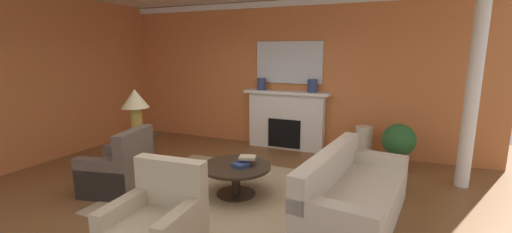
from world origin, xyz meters
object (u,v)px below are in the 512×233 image
Objects in this scene: vase_mantel_left at (261,84)px; mantel_mirror at (289,62)px; fireplace at (286,121)px; armchair_near_window at (119,171)px; vase_tall_corner at (363,144)px; potted_plant at (399,143)px; armchair_facing_fireplace at (157,228)px; table_lamp at (135,103)px; coffee_table at (236,173)px; side_table at (139,152)px; vase_mantel_right at (312,86)px; sofa at (352,197)px.

mantel_mirror is at bearing 17.18° from vase_mantel_left.
fireplace reaches higher than armchair_near_window.
vase_tall_corner is 0.82× the size of potted_plant.
vase_tall_corner is at bearing 41.73° from armchair_near_window.
armchair_near_window is at bearing 145.97° from armchair_facing_fireplace.
vase_tall_corner is (3.16, 2.82, 0.03)m from armchair_near_window.
armchair_near_window is at bearing -138.27° from vase_tall_corner.
vase_mantel_left reaches higher than table_lamp.
mantel_mirror is at bearing 91.97° from coffee_table.
table_lamp is 1.10× the size of vase_tall_corner.
side_table is (-0.20, 0.63, 0.09)m from armchair_near_window.
armchair_facing_fireplace is at bearing -97.19° from vase_mantel_right.
armchair_facing_fireplace reaches higher than side_table.
vase_mantel_right is (0.55, -0.05, 0.78)m from fireplace.
vase_mantel_left is (-0.55, -0.17, -0.46)m from mantel_mirror.
fireplace is 7.29× the size of vase_mantel_left.
sofa is 3.14× the size of side_table.
fireplace reaches higher than coffee_table.
sofa is 3.31m from armchair_near_window.
potted_plant is (2.21, -0.56, -0.09)m from fireplace.
mantel_mirror is 2.09× the size of vase_tall_corner.
vase_tall_corner is at bearing 33.02° from table_lamp.
fireplace is 2.65× the size of vase_tall_corner.
vase_mantel_right is at bearing 46.64° from table_lamp.
side_table is 2.88m from vase_mantel_left.
fireplace is at bearing 5.15° from vase_mantel_left.
armchair_near_window is 1.90m from armchair_facing_fireplace.
vase_mantel_left is at bearing 173.40° from vase_tall_corner.
potted_plant reaches higher than vase_tall_corner.
side_table is at bearing -116.22° from vase_mantel_left.
side_table is at bearing -133.36° from vase_mantel_right.
fireplace is at bearing 63.58° from armchair_near_window.
vase_mantel_right reaches higher than armchair_facing_fireplace.
side_table is 4.41m from potted_plant.
side_table is (-3.48, 0.16, 0.10)m from sofa.
sofa is 8.89× the size of vase_mantel_left.
potted_plant is at bearing 76.95° from sofa.
fireplace reaches higher than armchair_facing_fireplace.
coffee_table is 2.75m from vase_mantel_right.
vase_mantel_left is at bearing 71.97° from armchair_near_window.
potted_plant is at bearing 34.26° from armchair_near_window.
table_lamp reaches higher than vase_tall_corner.
armchair_facing_fireplace is at bearing -89.61° from fireplace.
vase_mantel_right is at bearing -5.15° from fireplace.
vase_mantel_left reaches higher than fireplace.
table_lamp is (-3.48, 0.16, 0.93)m from sofa.
side_table is 4.01m from vase_tall_corner.
sofa is (1.73, -2.65, -0.28)m from fireplace.
mantel_mirror is 3.44m from side_table.
sofa is at bearing 42.12° from armchair_facing_fireplace.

